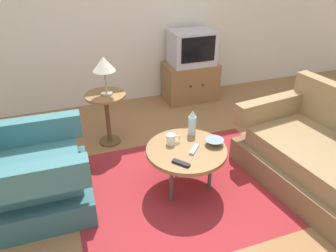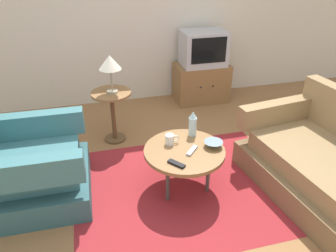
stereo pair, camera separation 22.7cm
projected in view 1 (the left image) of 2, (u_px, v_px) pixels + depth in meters
name	position (u px, v px, depth m)	size (l,w,h in m)	color
ground_plane	(188.00, 197.00, 2.96)	(16.00, 16.00, 0.00)	olive
back_wall	(123.00, 4.00, 4.22)	(9.00, 0.12, 2.70)	beige
area_rug	(185.00, 186.00, 3.09)	(2.04, 1.65, 0.00)	maroon
armchair	(24.00, 176.00, 2.72)	(0.95, 0.93, 0.96)	#325C60
couch	(335.00, 164.00, 2.92)	(1.15, 1.82, 0.85)	brown
coffee_table	(186.00, 152.00, 2.90)	(0.73, 0.73, 0.43)	olive
side_table	(107.00, 109.00, 3.58)	(0.45, 0.45, 0.61)	olive
tv_stand	(190.00, 81.00, 4.73)	(0.76, 0.49, 0.55)	olive
television	(192.00, 48.00, 4.46)	(0.61, 0.44, 0.47)	#B7B7BC
table_lamp	(104.00, 65.00, 3.32)	(0.24, 0.24, 0.42)	#9E937A
vase	(192.00, 123.00, 3.04)	(0.08, 0.08, 0.25)	silver
mug	(171.00, 139.00, 2.93)	(0.13, 0.08, 0.10)	white
bowl	(214.00, 142.00, 2.93)	(0.17, 0.17, 0.05)	slate
tv_remote_dark	(181.00, 163.00, 2.67)	(0.13, 0.15, 0.02)	black
tv_remote_silver	(194.00, 149.00, 2.85)	(0.14, 0.15, 0.02)	#B2B2B7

